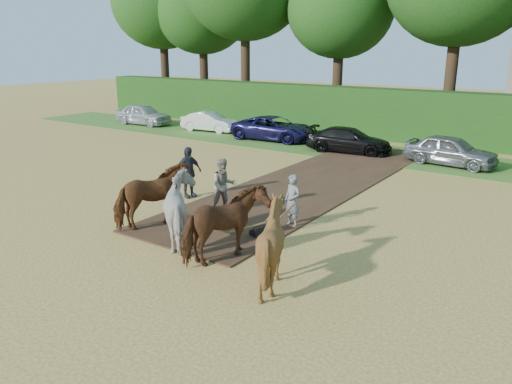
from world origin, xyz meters
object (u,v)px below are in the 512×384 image
Objects in this scene: spectator_far at (188,172)px; parked_cars at (352,138)px; plough_team at (207,217)px; spectator_near at (224,186)px.

parked_cars is (1.42, 11.43, -0.27)m from spectator_far.
spectator_far is at bearing -97.11° from parked_cars.
spectator_far is 11.52m from parked_cars.
parked_cars is at bearing 99.40° from plough_team.
spectator_near is 0.98× the size of spectator_far.
spectator_near reaches higher than parked_cars.
spectator_far is (-2.19, 0.66, 0.02)m from spectator_near.
spectator_near is 0.27× the size of plough_team.
spectator_far is 5.29m from plough_team.
spectator_near is at bearing 120.54° from plough_team.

